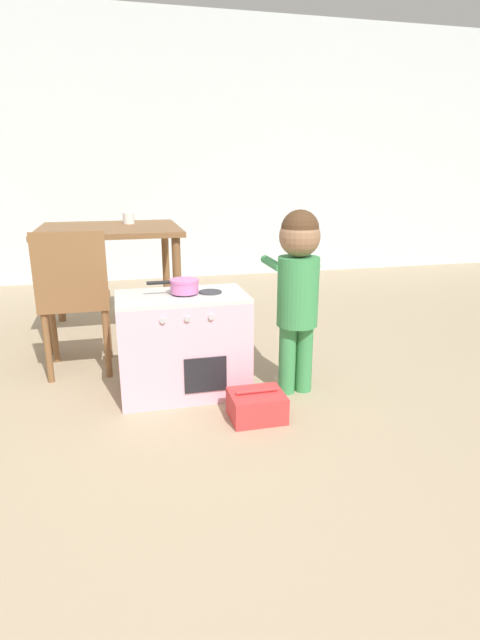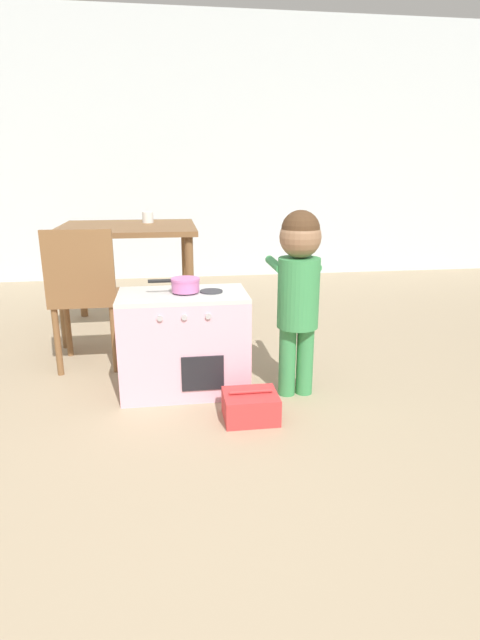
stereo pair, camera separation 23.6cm
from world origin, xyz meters
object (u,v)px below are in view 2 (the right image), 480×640
object	(u,v)px
play_kitchen	(184,342)
dining_chair_near	(85,295)
child_figure	(299,280)
dining_table	(128,241)
toy_basket	(251,406)
toy_pot	(185,284)
cup_on_table	(148,217)

from	to	relation	value
play_kitchen	dining_chair_near	bearing A→B (deg)	144.10
child_figure	dining_table	size ratio (longest dim) A/B	1.01
play_kitchen	toy_basket	distance (m)	0.51
dining_table	dining_chair_near	distance (m)	0.80
child_figure	play_kitchen	bearing A→B (deg)	167.02
toy_pot	toy_basket	xyz separation A→B (m)	(0.27, -0.38, -0.51)
child_figure	toy_basket	xyz separation A→B (m)	(-0.28, -0.25, -0.54)
dining_table	dining_chair_near	bearing A→B (deg)	-105.16
play_kitchen	dining_table	xyz separation A→B (m)	(-0.34, 1.14, 0.38)
play_kitchen	dining_chair_near	world-z (taller)	dining_chair_near
toy_basket	dining_table	bearing A→B (deg)	112.38
toy_basket	dining_chair_near	world-z (taller)	dining_chair_near
play_kitchen	toy_pot	bearing A→B (deg)	2.14
dining_chair_near	dining_table	bearing A→B (deg)	74.84
child_figure	toy_basket	world-z (taller)	child_figure
play_kitchen	dining_chair_near	size ratio (longest dim) A/B	0.79
play_kitchen	toy_pot	size ratio (longest dim) A/B	2.53
toy_basket	toy_pot	bearing A→B (deg)	126.10
toy_basket	dining_table	xyz separation A→B (m)	(-0.62, 1.52, 0.57)
toy_basket	cup_on_table	size ratio (longest dim) A/B	3.14
dining_table	dining_chair_near	xyz separation A→B (m)	(-0.20, -0.75, -0.20)
dining_chair_near	cup_on_table	distance (m)	1.03
play_kitchen	toy_pot	world-z (taller)	toy_pot
toy_pot	child_figure	size ratio (longest dim) A/B	0.27
cup_on_table	play_kitchen	bearing A→B (deg)	-81.30
toy_pot	dining_table	xyz separation A→B (m)	(-0.35, 1.14, 0.07)
toy_basket	dining_table	distance (m)	1.74
play_kitchen	dining_table	size ratio (longest dim) A/B	0.69
child_figure	cup_on_table	distance (m)	1.63
toy_basket	cup_on_table	xyz separation A→B (m)	(-0.49, 1.68, 0.72)
toy_basket	cup_on_table	bearing A→B (deg)	106.15
play_kitchen	toy_basket	world-z (taller)	play_kitchen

